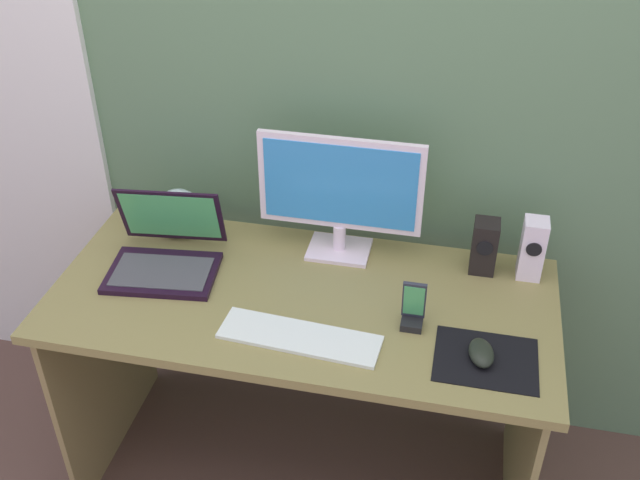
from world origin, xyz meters
TOP-DOWN VIEW (x-y plane):
  - ground_plane at (0.00, 0.00)m, footprint 8.00×8.00m
  - wall_back at (0.00, 0.40)m, footprint 6.00×0.04m
  - desk at (0.00, 0.00)m, footprint 1.37×0.63m
  - monitor at (0.06, 0.23)m, footprint 0.46×0.14m
  - speaker_right at (0.60, 0.23)m, footprint 0.07×0.07m
  - speaker_near_monitor at (0.47, 0.23)m, footprint 0.07×0.08m
  - laptop at (-0.41, 0.05)m, footprint 0.33×0.31m
  - fishbowl at (-0.44, 0.23)m, footprint 0.14×0.14m
  - keyboard_external at (0.04, -0.17)m, footprint 0.42×0.15m
  - mousepad at (0.50, -0.15)m, footprint 0.25×0.20m
  - mouse at (0.48, -0.15)m, footprint 0.08×0.11m
  - phone_in_dock at (0.31, -0.06)m, footprint 0.06×0.05m

SIDE VIEW (x-z plane):
  - ground_plane at x=0.00m, z-range 0.00..0.00m
  - desk at x=0.00m, z-range 0.21..0.94m
  - mousepad at x=0.50m, z-range 0.73..0.73m
  - keyboard_external at x=0.04m, z-range 0.73..0.74m
  - mouse at x=0.48m, z-range 0.73..0.77m
  - laptop at x=-0.41m, z-range 0.67..0.88m
  - phone_in_dock at x=0.31m, z-range 0.71..0.85m
  - fishbowl at x=-0.44m, z-range 0.73..0.87m
  - speaker_near_monitor at x=0.47m, z-range 0.73..0.89m
  - speaker_right at x=0.60m, z-range 0.73..0.91m
  - monitor at x=0.06m, z-range 0.75..1.12m
  - wall_back at x=0.00m, z-range 0.00..2.50m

